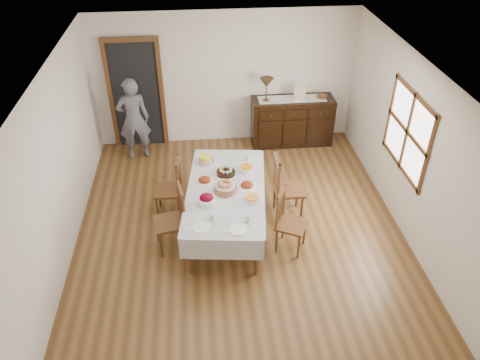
{
  "coord_description": "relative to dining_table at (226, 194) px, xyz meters",
  "views": [
    {
      "loc": [
        -0.54,
        -5.43,
        4.81
      ],
      "look_at": [
        0.0,
        0.1,
        0.95
      ],
      "focal_mm": 35.0,
      "sensor_mm": 36.0,
      "label": 1
    }
  ],
  "objects": [
    {
      "name": "ham_platter_b",
      "position": [
        0.31,
        0.02,
        0.12
      ],
      "size": [
        0.3,
        0.3,
        0.11
      ],
      "color": "white",
      "rests_on": "dining_table"
    },
    {
      "name": "room_shell",
      "position": [
        0.06,
        0.28,
        0.96
      ],
      "size": [
        5.02,
        6.02,
        2.65
      ],
      "color": "white",
      "rests_on": "ground"
    },
    {
      "name": "deco_bowl",
      "position": [
        2.05,
        2.57,
        0.31
      ],
      "size": [
        0.2,
        0.2,
        0.06
      ],
      "color": "#573318",
      "rests_on": "sideboard"
    },
    {
      "name": "beet_bowl",
      "position": [
        -0.29,
        -0.32,
        0.16
      ],
      "size": [
        0.26,
        0.26,
        0.16
      ],
      "color": "white",
      "rests_on": "dining_table"
    },
    {
      "name": "butter_dish",
      "position": [
        -0.07,
        -0.13,
        0.13
      ],
      "size": [
        0.15,
        0.11,
        0.07
      ],
      "color": "white",
      "rests_on": "dining_table"
    },
    {
      "name": "ground",
      "position": [
        0.21,
        -0.14,
        -0.68
      ],
      "size": [
        6.0,
        6.0,
        0.0
      ],
      "primitive_type": "plane",
      "color": "brown"
    },
    {
      "name": "chair_left_far",
      "position": [
        -0.84,
        0.49,
        -0.17
      ],
      "size": [
        0.44,
        0.44,
        1.01
      ],
      "rotation": [
        0.0,
        0.0,
        -1.63
      ],
      "color": "#573318",
      "rests_on": "ground"
    },
    {
      "name": "setting_left",
      "position": [
        -0.34,
        -0.78,
        0.11
      ],
      "size": [
        0.43,
        0.31,
        0.1
      ],
      "color": "white",
      "rests_on": "dining_table"
    },
    {
      "name": "person",
      "position": [
        -1.54,
        2.32,
        0.18
      ],
      "size": [
        0.58,
        0.43,
        1.71
      ],
      "primitive_type": "imported",
      "rotation": [
        0.0,
        0.0,
        3.31
      ],
      "color": "#565561",
      "rests_on": "ground"
    },
    {
      "name": "pineapple_bowl",
      "position": [
        -0.27,
        0.74,
        0.15
      ],
      "size": [
        0.22,
        0.22,
        0.13
      ],
      "color": "tan",
      "rests_on": "dining_table"
    },
    {
      "name": "sideboard",
      "position": [
        1.5,
        2.57,
        -0.2
      ],
      "size": [
        1.59,
        0.57,
        0.95
      ],
      "color": "black",
      "rests_on": "ground"
    },
    {
      "name": "egg_basket",
      "position": [
        0.03,
        0.4,
        0.13
      ],
      "size": [
        0.29,
        0.29,
        0.11
      ],
      "color": "black",
      "rests_on": "dining_table"
    },
    {
      "name": "glass_far_a",
      "position": [
        -0.13,
        0.77,
        0.14
      ],
      "size": [
        0.07,
        0.07,
        0.1
      ],
      "color": "silver",
      "rests_on": "dining_table"
    },
    {
      "name": "carrot_bowl",
      "position": [
        0.35,
        0.45,
        0.14
      ],
      "size": [
        0.23,
        0.23,
        0.1
      ],
      "color": "white",
      "rests_on": "dining_table"
    },
    {
      "name": "chair_right_near",
      "position": [
        0.86,
        -0.49,
        -0.18
      ],
      "size": [
        0.55,
        0.55,
        0.98
      ],
      "rotation": [
        0.0,
        0.0,
        1.1
      ],
      "color": "#573318",
      "rests_on": "ground"
    },
    {
      "name": "runner",
      "position": [
        1.47,
        2.58,
        0.28
      ],
      "size": [
        1.3,
        0.35,
        0.01
      ],
      "color": "silver",
      "rests_on": "sideboard"
    },
    {
      "name": "table_lamp",
      "position": [
        0.96,
        2.55,
        0.63
      ],
      "size": [
        0.26,
        0.26,
        0.46
      ],
      "color": "brown",
      "rests_on": "sideboard"
    },
    {
      "name": "chair_right_far",
      "position": [
        0.95,
        0.27,
        -0.12
      ],
      "size": [
        0.46,
        0.46,
        1.11
      ],
      "rotation": [
        0.0,
        0.0,
        1.58
      ],
      "color": "#573318",
      "rests_on": "ground"
    },
    {
      "name": "picture_frame",
      "position": [
        1.59,
        2.48,
        0.42
      ],
      "size": [
        0.22,
        0.08,
        0.28
      ],
      "color": "beige",
      "rests_on": "sideboard"
    },
    {
      "name": "glass_far_b",
      "position": [
        0.41,
        0.76,
        0.14
      ],
      "size": [
        0.07,
        0.07,
        0.1
      ],
      "color": "silver",
      "rests_on": "dining_table"
    },
    {
      "name": "ham_platter_a",
      "position": [
        -0.31,
        0.21,
        0.12
      ],
      "size": [
        0.27,
        0.27,
        0.11
      ],
      "color": "white",
      "rests_on": "dining_table"
    },
    {
      "name": "bread_basket",
      "position": [
        -0.02,
        -0.06,
        0.16
      ],
      "size": [
        0.32,
        0.32,
        0.17
      ],
      "color": "brown",
      "rests_on": "dining_table"
    },
    {
      "name": "casserole_dish",
      "position": [
        0.35,
        -0.31,
        0.12
      ],
      "size": [
        0.22,
        0.22,
        0.07
      ],
      "color": "white",
      "rests_on": "dining_table"
    },
    {
      "name": "chair_left_near",
      "position": [
        -0.79,
        -0.31,
        -0.15
      ],
      "size": [
        0.51,
        0.51,
        1.04
      ],
      "rotation": [
        0.0,
        0.0,
        -1.38
      ],
      "color": "#573318",
      "rests_on": "ground"
    },
    {
      "name": "dining_table",
      "position": [
        0.0,
        0.0,
        0.0
      ],
      "size": [
        1.41,
        2.36,
        0.77
      ],
      "rotation": [
        0.0,
        0.0,
        -0.12
      ],
      "color": "silver",
      "rests_on": "ground"
    },
    {
      "name": "setting_right",
      "position": [
        0.14,
        -0.87,
        0.11
      ],
      "size": [
        0.43,
        0.31,
        0.1
      ],
      "color": "white",
      "rests_on": "dining_table"
    }
  ]
}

